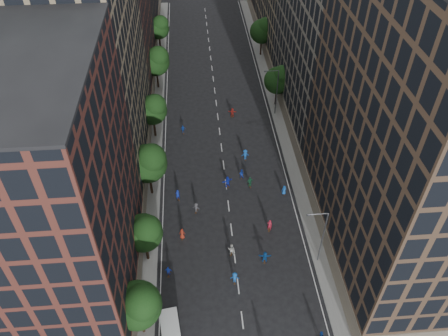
% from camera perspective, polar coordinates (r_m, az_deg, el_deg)
% --- Properties ---
extents(ground, '(240.00, 240.00, 0.00)m').
position_cam_1_polar(ground, '(76.76, -0.55, 4.59)').
color(ground, black).
rests_on(ground, ground).
extents(sidewalk_left, '(4.00, 105.00, 0.15)m').
position_cam_1_polar(sidewalk_left, '(83.05, -9.29, 7.30)').
color(sidewalk_left, slate).
rests_on(sidewalk_left, ground).
extents(sidewalk_right, '(4.00, 105.00, 0.15)m').
position_cam_1_polar(sidewalk_right, '(84.25, 7.32, 8.08)').
color(sidewalk_right, slate).
rests_on(sidewalk_right, ground).
extents(bldg_left_a, '(14.00, 22.00, 30.00)m').
position_cam_1_polar(bldg_left_a, '(47.25, -21.59, -3.69)').
color(bldg_left_a, '#50251E').
rests_on(bldg_left_a, ground).
extents(bldg_left_b, '(14.00, 26.00, 34.00)m').
position_cam_1_polar(bldg_left_b, '(64.94, -17.73, 12.85)').
color(bldg_left_b, '#7E6E52').
rests_on(bldg_left_b, ground).
extents(bldg_left_c, '(14.00, 20.00, 28.00)m').
position_cam_1_polar(bldg_left_c, '(86.61, -14.90, 18.53)').
color(bldg_left_c, '#50251E').
rests_on(bldg_left_c, ground).
extents(bldg_right_a, '(14.00, 30.00, 36.00)m').
position_cam_1_polar(bldg_right_a, '(51.37, 23.23, 4.34)').
color(bldg_right_a, '#4A3627').
rests_on(bldg_right_a, ground).
extents(bldg_right_b, '(14.00, 28.00, 33.00)m').
position_cam_1_polar(bldg_right_b, '(75.16, 14.41, 17.10)').
color(bldg_right_b, '#615A50').
rests_on(bldg_right_b, ground).
extents(tree_left_0, '(5.20, 5.20, 8.83)m').
position_cam_1_polar(tree_left_0, '(48.04, -11.07, -17.08)').
color(tree_left_0, black).
rests_on(tree_left_0, ground).
extents(tree_left_1, '(4.80, 4.80, 8.21)m').
position_cam_1_polar(tree_left_1, '(54.18, -10.35, -8.21)').
color(tree_left_1, black).
rests_on(tree_left_1, ground).
extents(tree_left_2, '(5.60, 5.60, 9.45)m').
position_cam_1_polar(tree_left_2, '(62.01, -9.81, 0.78)').
color(tree_left_2, black).
rests_on(tree_left_2, ground).
extents(tree_left_3, '(5.00, 5.00, 8.58)m').
position_cam_1_polar(tree_left_3, '(73.45, -9.25, 7.65)').
color(tree_left_3, black).
rests_on(tree_left_3, ground).
extents(tree_left_4, '(5.40, 5.40, 9.08)m').
position_cam_1_polar(tree_left_4, '(87.01, -8.83, 13.72)').
color(tree_left_4, black).
rests_on(tree_left_4, ground).
extents(tree_left_5, '(4.80, 4.80, 8.33)m').
position_cam_1_polar(tree_left_5, '(101.58, -8.49, 17.77)').
color(tree_left_5, black).
rests_on(tree_left_5, ground).
extents(tree_right_a, '(5.00, 5.00, 8.39)m').
position_cam_1_polar(tree_right_a, '(81.49, 7.18, 11.44)').
color(tree_right_a, black).
rests_on(tree_right_a, ground).
extents(tree_right_b, '(5.20, 5.20, 8.83)m').
position_cam_1_polar(tree_right_b, '(98.80, 5.11, 17.51)').
color(tree_right_b, black).
rests_on(tree_right_b, ground).
extents(streetlamp_near, '(2.64, 0.22, 9.06)m').
position_cam_1_polar(streetlamp_near, '(54.82, 12.61, -8.51)').
color(streetlamp_near, '#595B60').
rests_on(streetlamp_near, ground).
extents(streetlamp_far, '(2.64, 0.22, 9.06)m').
position_cam_1_polar(streetlamp_far, '(79.15, 6.78, 10.09)').
color(streetlamp_far, '#595B60').
rests_on(streetlamp_far, ground).
extents(cargo_van, '(2.71, 4.77, 2.42)m').
position_cam_1_polar(cargo_van, '(51.40, -6.96, -20.41)').
color(cargo_van, silver).
rests_on(cargo_van, ground).
extents(skater_3, '(1.19, 0.78, 1.73)m').
position_cam_1_polar(skater_3, '(55.09, 1.41, -14.14)').
color(skater_3, '#1552AF').
rests_on(skater_3, ground).
extents(skater_4, '(0.96, 0.51, 1.55)m').
position_cam_1_polar(skater_4, '(56.14, -7.27, -13.23)').
color(skater_4, '#122B97').
rests_on(skater_4, ground).
extents(skater_5, '(1.70, 0.67, 1.80)m').
position_cam_1_polar(skater_5, '(57.05, 5.35, -11.51)').
color(skater_5, '#124794').
rests_on(skater_5, ground).
extents(skater_6, '(0.90, 0.65, 1.71)m').
position_cam_1_polar(skater_6, '(59.48, -5.49, -8.56)').
color(skater_6, maroon).
rests_on(skater_6, ground).
extents(skater_7, '(0.80, 0.64, 1.93)m').
position_cam_1_polar(skater_7, '(60.35, 5.97, -7.46)').
color(skater_7, '#A21B2F').
rests_on(skater_7, ground).
extents(skater_8, '(1.08, 0.95, 1.86)m').
position_cam_1_polar(skater_8, '(57.52, 0.97, -10.57)').
color(skater_8, '#B5B5B0').
rests_on(skater_8, ground).
extents(skater_9, '(1.21, 0.95, 1.65)m').
position_cam_1_polar(skater_9, '(62.50, -3.65, -5.22)').
color(skater_9, '#414045').
rests_on(skater_9, ground).
extents(skater_10, '(1.16, 0.74, 1.84)m').
position_cam_1_polar(skater_10, '(66.09, 3.40, -1.84)').
color(skater_10, '#1B5A38').
rests_on(skater_10, ground).
extents(skater_11, '(1.82, 1.19, 1.88)m').
position_cam_1_polar(skater_11, '(65.97, 0.47, -1.82)').
color(skater_11, '#172BBE').
rests_on(skater_11, ground).
extents(skater_12, '(0.86, 0.68, 1.54)m').
position_cam_1_polar(skater_12, '(65.54, 7.85, -2.89)').
color(skater_12, blue).
rests_on(skater_12, ground).
extents(skater_13, '(0.78, 0.66, 1.81)m').
position_cam_1_polar(skater_13, '(64.42, -6.08, -3.50)').
color(skater_13, '#13279B').
rests_on(skater_13, ground).
extents(skater_14, '(0.88, 0.75, 1.60)m').
position_cam_1_polar(skater_14, '(67.55, 2.28, -0.75)').
color(skater_14, '#1635B3').
rests_on(skater_14, ground).
extents(skater_15, '(1.25, 0.78, 1.87)m').
position_cam_1_polar(skater_15, '(70.77, 2.79, 1.73)').
color(skater_15, blue).
rests_on(skater_15, ground).
extents(skater_16, '(0.95, 0.53, 1.54)m').
position_cam_1_polar(skater_16, '(76.63, -5.37, 5.03)').
color(skater_16, '#1441A9').
rests_on(skater_16, ground).
extents(skater_17, '(1.66, 0.80, 1.72)m').
position_cam_1_polar(skater_17, '(80.31, 1.09, 7.24)').
color(skater_17, '#A4211B').
rests_on(skater_17, ground).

